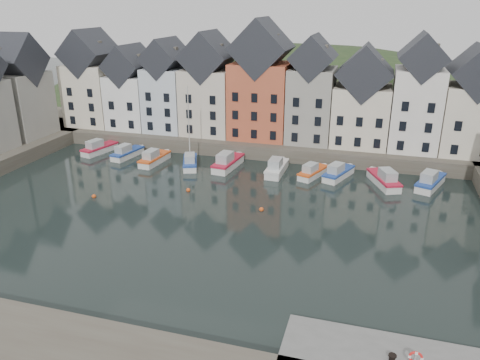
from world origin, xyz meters
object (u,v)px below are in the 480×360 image
at_px(life_ring_post, 416,358).
at_px(boat_d, 190,162).
at_px(mooring_bollard, 392,358).
at_px(boat_a, 99,148).

bearing_deg(life_ring_post, boat_d, 128.93).
height_order(mooring_bollard, life_ring_post, life_ring_post).
xyz_separation_m(boat_a, life_ring_post, (43.86, -36.67, 2.15)).
height_order(boat_a, boat_d, boat_d).
xyz_separation_m(mooring_bollard, life_ring_post, (1.20, -0.24, 0.55)).
bearing_deg(boat_a, mooring_bollard, -27.64).
relative_size(boat_d, life_ring_post, 8.80).
height_order(boat_a, mooring_bollard, mooring_bollard).
bearing_deg(mooring_bollard, boat_a, 139.50).
height_order(boat_d, life_ring_post, boat_d).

